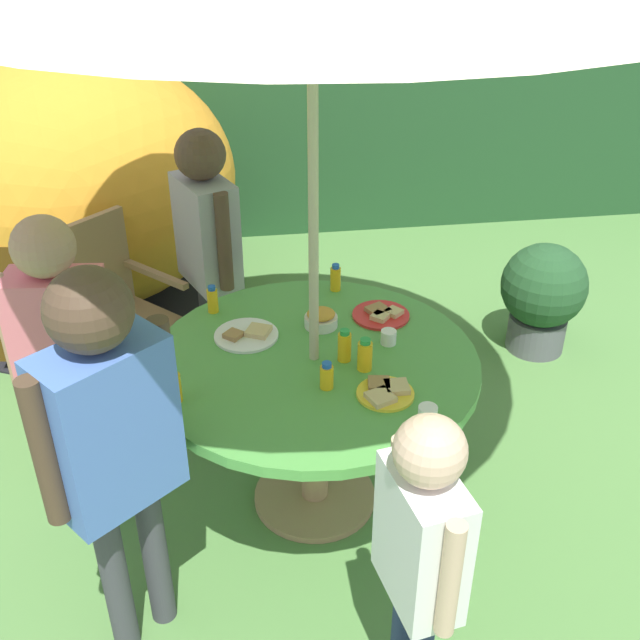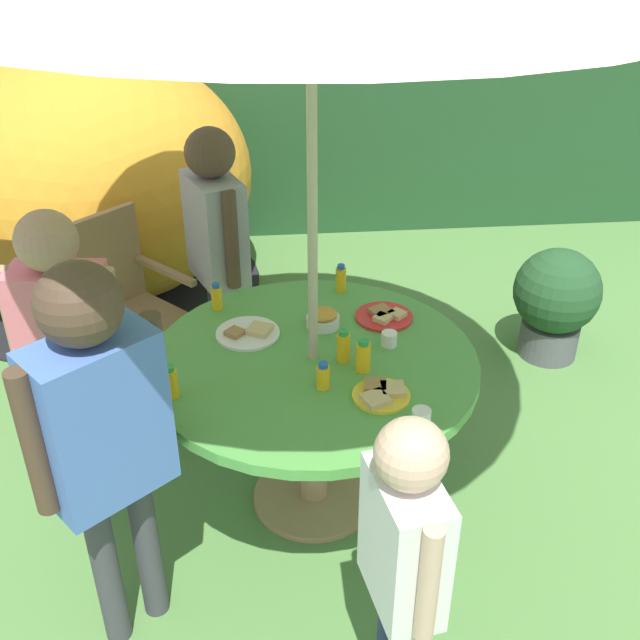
% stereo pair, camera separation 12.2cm
% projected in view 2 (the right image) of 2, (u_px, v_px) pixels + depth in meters
% --- Properties ---
extents(ground_plane, '(10.00, 10.00, 0.02)m').
position_uv_depth(ground_plane, '(314.00, 500.00, 3.25)').
color(ground_plane, '#548442').
extents(hedge_backdrop, '(9.00, 0.70, 1.91)m').
position_uv_depth(hedge_backdrop, '(277.00, 93.00, 5.39)').
color(hedge_backdrop, '#234C28').
rests_on(hedge_backdrop, ground_plane).
extents(garden_table, '(1.27, 1.27, 0.73)m').
position_uv_depth(garden_table, '(313.00, 384.00, 2.93)').
color(garden_table, tan).
rests_on(garden_table, ground_plane).
extents(wooden_chair, '(0.66, 0.66, 0.94)m').
position_uv_depth(wooden_chair, '(119.00, 302.00, 3.67)').
color(wooden_chair, '#93704C').
rests_on(wooden_chair, ground_plane).
extents(dome_tent, '(2.17, 2.17, 1.50)m').
position_uv_depth(dome_tent, '(94.00, 177.00, 4.52)').
color(dome_tent, orange).
rests_on(dome_tent, ground_plane).
extents(potted_plant, '(0.46, 0.46, 0.63)m').
position_uv_depth(potted_plant, '(556.00, 299.00, 4.04)').
color(potted_plant, '#595960').
rests_on(potted_plant, ground_plane).
extents(child_in_grey_shirt, '(0.32, 0.43, 1.36)m').
position_uv_depth(child_in_grey_shirt, '(216.00, 230.00, 3.54)').
color(child_in_grey_shirt, '#3F3F47').
rests_on(child_in_grey_shirt, ground_plane).
extents(child_in_pink_shirt, '(0.45, 0.23, 1.32)m').
position_uv_depth(child_in_pink_shirt, '(65.00, 329.00, 2.83)').
color(child_in_pink_shirt, navy).
rests_on(child_in_pink_shirt, ground_plane).
extents(child_in_blue_shirt, '(0.42, 0.40, 1.44)m').
position_uv_depth(child_in_blue_shirt, '(101.00, 420.00, 2.25)').
color(child_in_blue_shirt, '#3F3F47').
rests_on(child_in_blue_shirt, ground_plane).
extents(child_in_white_shirt, '(0.22, 0.39, 1.15)m').
position_uv_depth(child_in_white_shirt, '(404.00, 542.00, 2.07)').
color(child_in_white_shirt, navy).
rests_on(child_in_white_shirt, ground_plane).
extents(snack_bowl, '(0.14, 0.14, 0.07)m').
position_uv_depth(snack_bowl, '(323.00, 319.00, 3.05)').
color(snack_bowl, white).
rests_on(snack_bowl, garden_table).
extents(plate_far_left, '(0.21, 0.21, 0.03)m').
position_uv_depth(plate_far_left, '(381.00, 394.00, 2.65)').
color(plate_far_left, yellow).
rests_on(plate_far_left, garden_table).
extents(plate_mid_right, '(0.26, 0.26, 0.03)m').
position_uv_depth(plate_mid_right, '(249.00, 333.00, 3.01)').
color(plate_mid_right, white).
rests_on(plate_mid_right, garden_table).
extents(plate_near_right, '(0.24, 0.24, 0.03)m').
position_uv_depth(plate_near_right, '(384.00, 316.00, 3.12)').
color(plate_near_right, red).
rests_on(plate_near_right, garden_table).
extents(juice_bottle_near_left, '(0.05, 0.05, 0.13)m').
position_uv_depth(juice_bottle_near_left, '(341.00, 278.00, 3.30)').
color(juice_bottle_near_left, yellow).
rests_on(juice_bottle_near_left, garden_table).
extents(juice_bottle_far_right, '(0.05, 0.05, 0.13)m').
position_uv_depth(juice_bottle_far_right, '(343.00, 347.00, 2.82)').
color(juice_bottle_far_right, yellow).
rests_on(juice_bottle_far_right, garden_table).
extents(juice_bottle_center_front, '(0.05, 0.05, 0.13)m').
position_uv_depth(juice_bottle_center_front, '(170.00, 382.00, 2.63)').
color(juice_bottle_center_front, yellow).
rests_on(juice_bottle_center_front, garden_table).
extents(juice_bottle_center_back, '(0.05, 0.05, 0.12)m').
position_uv_depth(juice_bottle_center_back, '(217.00, 297.00, 3.16)').
color(juice_bottle_center_back, yellow).
rests_on(juice_bottle_center_back, garden_table).
extents(juice_bottle_mid_left, '(0.05, 0.05, 0.11)m').
position_uv_depth(juice_bottle_mid_left, '(323.00, 376.00, 2.68)').
color(juice_bottle_mid_left, yellow).
rests_on(juice_bottle_mid_left, garden_table).
extents(juice_bottle_front_edge, '(0.06, 0.06, 0.13)m').
position_uv_depth(juice_bottle_front_edge, '(363.00, 356.00, 2.77)').
color(juice_bottle_front_edge, yellow).
rests_on(juice_bottle_front_edge, garden_table).
extents(cup_near, '(0.06, 0.06, 0.06)m').
position_uv_depth(cup_near, '(389.00, 339.00, 2.93)').
color(cup_near, white).
rests_on(cup_near, garden_table).
extents(cup_far, '(0.07, 0.07, 0.07)m').
position_uv_depth(cup_far, '(421.00, 418.00, 2.50)').
color(cup_far, white).
rests_on(cup_far, garden_table).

